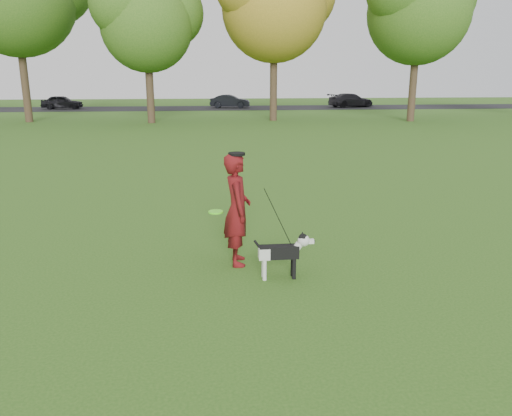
{
  "coord_description": "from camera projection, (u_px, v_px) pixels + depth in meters",
  "views": [
    {
      "loc": [
        -0.78,
        -7.27,
        2.94
      ],
      "look_at": [
        0.02,
        0.16,
        0.95
      ],
      "focal_mm": 35.0,
      "sensor_mm": 36.0,
      "label": 1
    }
  ],
  "objects": [
    {
      "name": "man_held_items",
      "position": [
        277.0,
        216.0,
        7.57
      ],
      "size": [
        1.23,
        0.81,
        1.33
      ],
      "color": "#5BFE20",
      "rests_on": "ground"
    },
    {
      "name": "ground",
      "position": [
        256.0,
        269.0,
        7.82
      ],
      "size": [
        120.0,
        120.0,
        0.0
      ],
      "primitive_type": "plane",
      "color": "#285116",
      "rests_on": "ground"
    },
    {
      "name": "tree_row",
      "position": [
        188.0,
        1.0,
        30.82
      ],
      "size": [
        51.74,
        8.86,
        12.01
      ],
      "color": "#38281C",
      "rests_on": "ground"
    },
    {
      "name": "man",
      "position": [
        237.0,
        210.0,
        7.85
      ],
      "size": [
        0.44,
        0.66,
        1.79
      ],
      "primitive_type": "imported",
      "rotation": [
        0.0,
        0.0,
        1.59
      ],
      "color": "#560C12",
      "rests_on": "ground"
    },
    {
      "name": "car_left",
      "position": [
        62.0,
        102.0,
        44.74
      ],
      "size": [
        3.57,
        1.49,
        1.21
      ],
      "primitive_type": "imported",
      "rotation": [
        0.0,
        0.0,
        1.59
      ],
      "color": "black",
      "rests_on": "road"
    },
    {
      "name": "dog",
      "position": [
        284.0,
        251.0,
        7.38
      ],
      "size": [
        0.93,
        0.19,
        0.7
      ],
      "color": "black",
      "rests_on": "ground"
    },
    {
      "name": "road",
      "position": [
        210.0,
        108.0,
        46.26
      ],
      "size": [
        120.0,
        7.0,
        0.02
      ],
      "primitive_type": "cube",
      "color": "black",
      "rests_on": "ground"
    },
    {
      "name": "car_right",
      "position": [
        351.0,
        100.0,
        47.46
      ],
      "size": [
        4.7,
        2.83,
        1.28
      ],
      "primitive_type": "imported",
      "rotation": [
        0.0,
        0.0,
        1.82
      ],
      "color": "black",
      "rests_on": "road"
    },
    {
      "name": "car_mid",
      "position": [
        230.0,
        101.0,
        46.29
      ],
      "size": [
        3.79,
        1.84,
        1.2
      ],
      "primitive_type": "imported",
      "rotation": [
        0.0,
        0.0,
        1.41
      ],
      "color": "black",
      "rests_on": "road"
    }
  ]
}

